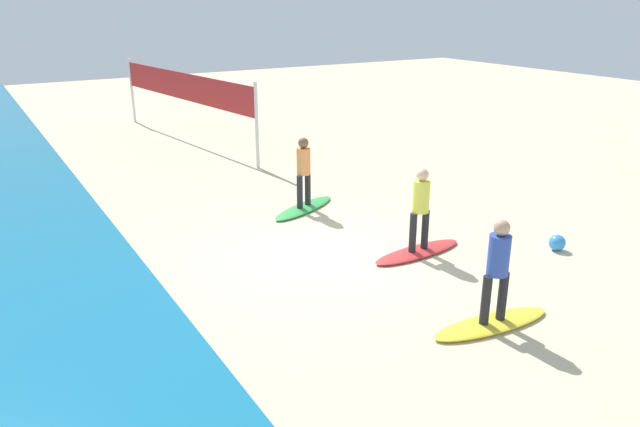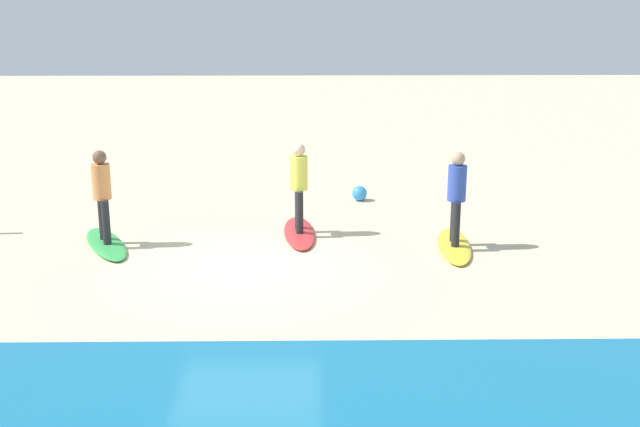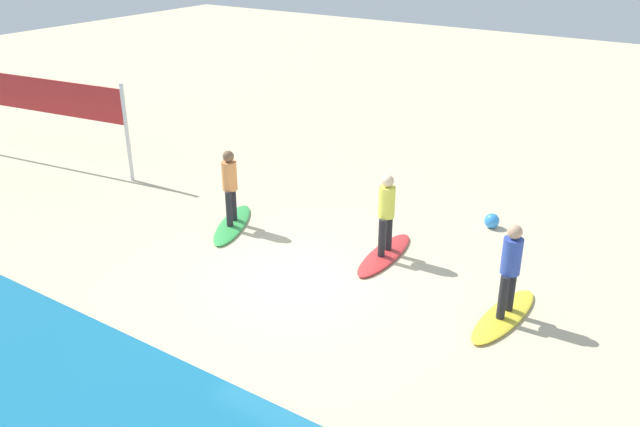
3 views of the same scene
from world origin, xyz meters
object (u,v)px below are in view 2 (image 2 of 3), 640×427
Objects in this scene: surfer_red at (299,181)px; beach_ball at (359,193)px; surfboard_yellow at (454,246)px; surfer_yellow at (457,191)px; surfboard_green at (106,244)px; surfboard_red at (299,233)px; surfer_green at (102,190)px.

surfer_red reaches higher than beach_ball.
surfer_red is (2.74, -0.82, 0.99)m from surfboard_yellow.
surfboard_yellow is at bearing -90.00° from surfer_yellow.
surfboard_yellow is at bearing 63.20° from surfboard_green.
surfer_red reaches higher than surfboard_red.
surfboard_yellow and surfboard_red have the same top height.
surfer_red reaches higher than surfboard_yellow.
surfboard_green is 5.62m from beach_ball.
surfboard_green is at bearing -86.86° from surfboard_yellow.
surfboard_red is 0.99m from surfer_red.
surfer_red is at bearing -16.75° from surfer_yellow.
surfboard_red is at bearing -101.67° from surfboard_yellow.
surfboard_yellow is 2.86m from surfboard_red.
surfboard_red is at bearing 0.00° from surfer_red.
surfer_green reaches higher than surfboard_green.
surfer_yellow is at bearing 69.59° from surfboard_red.
surfer_red is 3.48m from surfer_green.
surfboard_red is at bearing -169.83° from surfer_green.
beach_ball is (1.46, -3.30, -0.88)m from surfer_yellow.
surfboard_yellow is 1.28× the size of surfer_green.
surfer_yellow is 6.17m from surfer_green.
beach_ball is at bearing -66.06° from surfer_yellow.
surfboard_red is 6.51× the size of beach_ball.
surfboard_green is (3.43, 0.61, -0.99)m from surfer_red.
surfer_green reaches higher than surfboard_yellow.
surfer_green is (3.43, 0.61, 0.99)m from surfboard_red.
surfer_red is 1.00× the size of surfer_green.
surfer_red is 0.78× the size of surfboard_green.
surfboard_green is 0.99m from surfer_green.
beach_ball is (-4.70, -3.09, 0.12)m from surfboard_green.
surfboard_yellow is 1.28× the size of surfer_yellow.
surfboard_red is 3.48m from surfboard_green.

